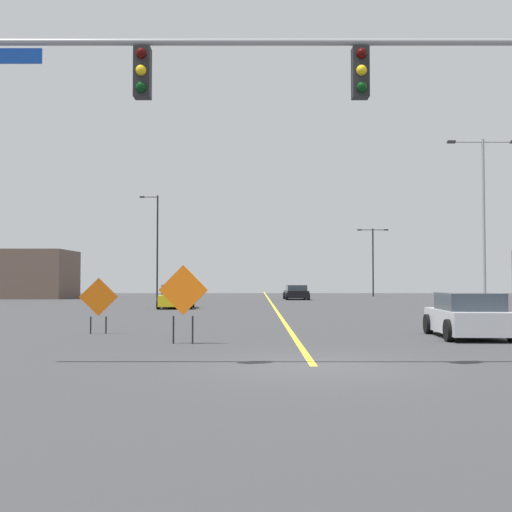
{
  "coord_description": "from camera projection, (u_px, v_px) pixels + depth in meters",
  "views": [
    {
      "loc": [
        -1.18,
        -13.08,
        1.75
      ],
      "look_at": [
        -1.26,
        24.61,
        3.18
      ],
      "focal_mm": 45.03,
      "sensor_mm": 36.0,
      "label": 1
    }
  ],
  "objects": [
    {
      "name": "roadside_building_west",
      "position": [
        19.0,
        274.0,
        62.61
      ],
      "size": [
        10.29,
        7.3,
        4.67
      ],
      "color": "brown",
      "rests_on": "ground"
    },
    {
      "name": "street_lamp_far_left",
      "position": [
        158.0,
        243.0,
        61.07
      ],
      "size": [
        1.78,
        0.24,
        9.85
      ],
      "color": "black",
      "rests_on": "ground"
    },
    {
      "name": "road_centre_stripe",
      "position": [
        271.0,
        301.0,
        54.41
      ],
      "size": [
        0.16,
        82.88,
        0.01
      ],
      "color": "yellow",
      "rests_on": "ground"
    },
    {
      "name": "car_silver_near",
      "position": [
        469.0,
        316.0,
        19.54
      ],
      "size": [
        2.16,
        3.95,
        1.37
      ],
      "color": "#B7BABF",
      "rests_on": "ground"
    },
    {
      "name": "car_yellow_far",
      "position": [
        178.0,
        298.0,
        40.18
      ],
      "size": [
        2.33,
        4.15,
        1.46
      ],
      "color": "gold",
      "rests_on": "ground"
    },
    {
      "name": "street_lamp_far_right",
      "position": [
        374.0,
        256.0,
        69.6
      ],
      "size": [
        3.36,
        0.24,
        7.38
      ],
      "color": "black",
      "rests_on": "ground"
    },
    {
      "name": "ground",
      "position": [
        315.0,
        367.0,
        13.0
      ],
      "size": [
        149.18,
        149.18,
        0.0
      ],
      "primitive_type": "plane",
      "color": "#38383A"
    },
    {
      "name": "car_black_passing",
      "position": [
        297.0,
        292.0,
        58.42
      ],
      "size": [
        2.25,
        4.5,
        1.32
      ],
      "color": "black",
      "rests_on": "ground"
    },
    {
      "name": "construction_sign_median_near",
      "position": [
        185.0,
        294.0,
        17.7
      ],
      "size": [
        1.38,
        0.2,
        2.17
      ],
      "color": "orange",
      "rests_on": "ground"
    },
    {
      "name": "construction_sign_median_far",
      "position": [
        100.0,
        299.0,
        20.96
      ],
      "size": [
        1.24,
        0.27,
        1.83
      ],
      "color": "orange",
      "rests_on": "ground"
    },
    {
      "name": "street_lamp_near_left",
      "position": [
        485.0,
        210.0,
        35.85
      ],
      "size": [
        3.98,
        0.24,
        9.68
      ],
      "color": "gray",
      "rests_on": "ground"
    },
    {
      "name": "traffic_signal_assembly",
      "position": [
        475.0,
        93.0,
        13.19
      ],
      "size": [
        18.09,
        0.44,
        7.29
      ],
      "color": "gray",
      "rests_on": "ground"
    }
  ]
}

